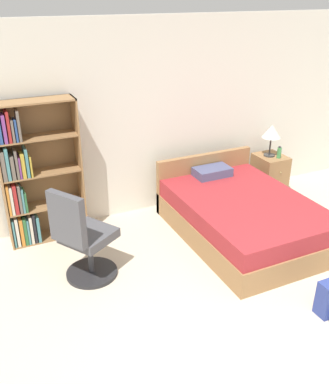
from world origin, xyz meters
The scene contains 8 objects.
ground_plane centered at (0.00, 0.00, 0.00)m, with size 14.00×14.00×0.00m, color beige.
wall_back centered at (0.00, 3.23, 1.30)m, with size 9.00×0.06×2.60m.
bookshelf centered at (-1.71, 3.00, 0.85)m, with size 0.94×0.31×1.76m.
bed centered at (0.67, 2.02, 0.27)m, with size 1.47×2.10×0.78m.
office_chair centered at (-1.39, 1.93, 0.50)m, with size 0.72×0.69×1.10m.
nightstand centered at (1.79, 2.89, 0.30)m, with size 0.41×0.49×0.60m.
table_lamp centered at (1.76, 2.91, 0.96)m, with size 0.28×0.28×0.48m.
water_bottle centered at (1.83, 2.78, 0.68)m, with size 0.06×0.06×0.18m.
Camera 1 is at (-2.24, -1.90, 2.87)m, focal length 40.00 mm.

